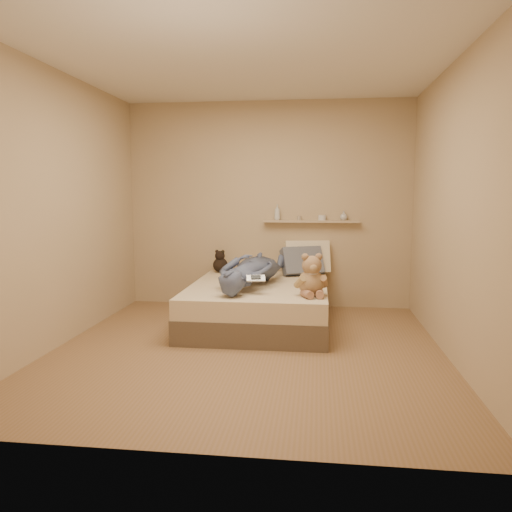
# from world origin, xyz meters

# --- Properties ---
(room) EXTENTS (3.80, 3.80, 3.80)m
(room) POSITION_xyz_m (0.00, 0.00, 1.30)
(room) COLOR #886546
(room) RESTS_ON ground
(bed) EXTENTS (1.50, 1.90, 0.45)m
(bed) POSITION_xyz_m (0.00, 0.93, 0.22)
(bed) COLOR brown
(bed) RESTS_ON floor
(game_console) EXTENTS (0.20, 0.11, 0.06)m
(game_console) POSITION_xyz_m (0.03, 0.36, 0.61)
(game_console) COLOR #AAACB1
(game_console) RESTS_ON bed
(teddy_bear) EXTENTS (0.34, 0.35, 0.43)m
(teddy_bear) POSITION_xyz_m (0.58, 0.36, 0.63)
(teddy_bear) COLOR tan
(teddy_bear) RESTS_ON bed
(dark_plush) EXTENTS (0.19, 0.19, 0.29)m
(dark_plush) POSITION_xyz_m (-0.59, 1.70, 0.57)
(dark_plush) COLOR black
(dark_plush) RESTS_ON bed
(pillow_cream) EXTENTS (0.59, 0.38, 0.43)m
(pillow_cream) POSITION_xyz_m (0.51, 1.76, 0.65)
(pillow_cream) COLOR #F2E0BF
(pillow_cream) RESTS_ON bed
(pillow_grey) EXTENTS (0.57, 0.45, 0.37)m
(pillow_grey) POSITION_xyz_m (0.45, 1.62, 0.62)
(pillow_grey) COLOR slate
(pillow_grey) RESTS_ON bed
(person) EXTENTS (0.80, 1.55, 0.35)m
(person) POSITION_xyz_m (-0.08, 0.83, 0.63)
(person) COLOR #4E5B7A
(person) RESTS_ON bed
(wall_shelf) EXTENTS (1.20, 0.12, 0.03)m
(wall_shelf) POSITION_xyz_m (0.55, 1.84, 1.10)
(wall_shelf) COLOR tan
(wall_shelf) RESTS_ON wall_back
(shelf_bottles) EXTENTS (0.93, 0.11, 0.19)m
(shelf_bottles) POSITION_xyz_m (0.54, 1.84, 1.18)
(shelf_bottles) COLOR silver
(shelf_bottles) RESTS_ON wall_shelf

